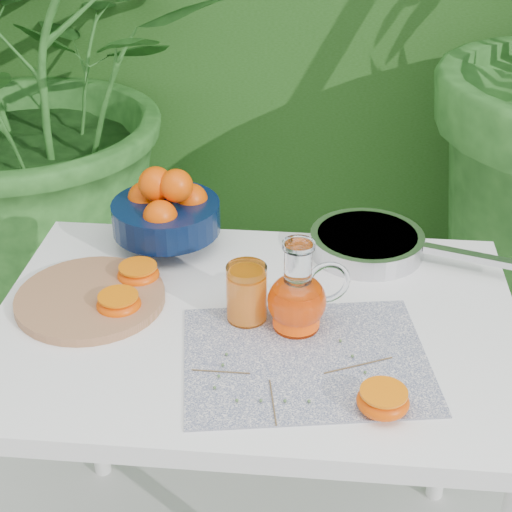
# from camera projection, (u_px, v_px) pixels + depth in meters

# --- Properties ---
(potted_plant_left) EXTENTS (1.95, 1.95, 1.60)m
(potted_plant_left) POSITION_uv_depth(u_px,v_px,m) (34.00, 78.00, 2.57)
(potted_plant_left) COLOR #22511B
(potted_plant_left) RESTS_ON ground
(white_table) EXTENTS (1.00, 0.70, 0.75)m
(white_table) POSITION_uv_depth(u_px,v_px,m) (255.00, 354.00, 1.53)
(white_table) COLOR white
(white_table) RESTS_ON ground
(placemat) EXTENTS (0.48, 0.40, 0.00)m
(placemat) POSITION_uv_depth(u_px,v_px,m) (306.00, 359.00, 1.38)
(placemat) COLOR #0C1943
(placemat) RESTS_ON white_table
(cutting_board) EXTENTS (0.36, 0.36, 0.02)m
(cutting_board) POSITION_uv_depth(u_px,v_px,m) (90.00, 298.00, 1.53)
(cutting_board) COLOR #9D6747
(cutting_board) RESTS_ON white_table
(fruit_bowl) EXTENTS (0.23, 0.23, 0.19)m
(fruit_bowl) POSITION_uv_depth(u_px,v_px,m) (166.00, 210.00, 1.69)
(fruit_bowl) COLOR black
(fruit_bowl) RESTS_ON white_table
(juice_pitcher) EXTENTS (0.16, 0.14, 0.18)m
(juice_pitcher) POSITION_uv_depth(u_px,v_px,m) (298.00, 298.00, 1.43)
(juice_pitcher) COLOR white
(juice_pitcher) RESTS_ON white_table
(juice_tumbler) EXTENTS (0.08, 0.08, 0.11)m
(juice_tumbler) POSITION_uv_depth(u_px,v_px,m) (247.00, 294.00, 1.46)
(juice_tumbler) COLOR white
(juice_tumbler) RESTS_ON white_table
(saute_pan) EXTENTS (0.45, 0.31, 0.05)m
(saute_pan) POSITION_uv_depth(u_px,v_px,m) (369.00, 242.00, 1.69)
(saute_pan) COLOR silver
(saute_pan) RESTS_ON white_table
(orange_halves) EXTENTS (0.60, 0.45, 0.04)m
(orange_halves) POSITION_uv_depth(u_px,v_px,m) (203.00, 321.00, 1.45)
(orange_halves) COLOR #F05102
(orange_halves) RESTS_ON white_table
(thyme_sprigs) EXTENTS (0.35, 0.23, 0.01)m
(thyme_sprigs) POSITION_uv_depth(u_px,v_px,m) (288.00, 378.00, 1.33)
(thyme_sprigs) COLOR brown
(thyme_sprigs) RESTS_ON white_table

